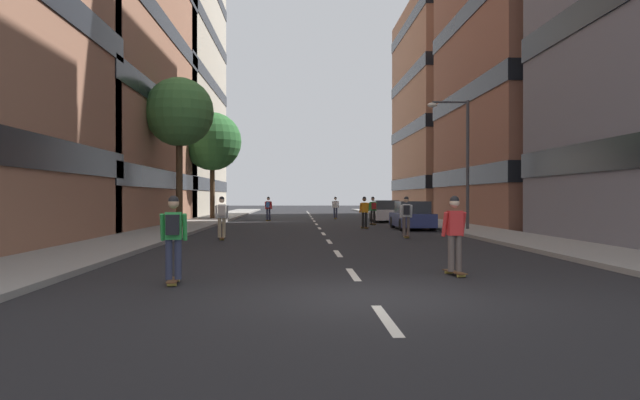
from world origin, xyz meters
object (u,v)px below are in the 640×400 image
(parked_car_near, at_px, (385,212))
(parked_car_mid, at_px, (412,216))
(skater_4, at_px, (373,209))
(street_tree_near, at_px, (179,113))
(skater_3, at_px, (406,214))
(skater_0, at_px, (455,231))
(skater_7, at_px, (364,211))
(skater_5, at_px, (173,234))
(skater_1, at_px, (335,207))
(street_tree_mid, at_px, (212,142))
(skater_2, at_px, (222,215))
(streetlamp_right, at_px, (460,150))
(skater_6, at_px, (268,207))

(parked_car_near, xyz_separation_m, parked_car_mid, (0.00, -9.80, 0.00))
(skater_4, bearing_deg, parked_car_near, 72.13)
(street_tree_near, xyz_separation_m, skater_3, (11.10, -7.43, -5.33))
(skater_0, relative_size, skater_4, 1.00)
(skater_3, height_order, skater_7, same)
(street_tree_near, relative_size, skater_5, 4.57)
(skater_1, distance_m, skater_7, 14.90)
(skater_7, bearing_deg, street_tree_near, -178.73)
(parked_car_near, xyz_separation_m, street_tree_mid, (-12.62, 3.83, 5.25))
(skater_0, xyz_separation_m, skater_5, (-5.99, -1.10, 0.03))
(parked_car_near, xyz_separation_m, skater_2, (-9.29, -17.29, 0.32))
(street_tree_mid, xyz_separation_m, skater_2, (3.33, -21.12, -4.93))
(street_tree_near, bearing_deg, skater_0, -63.34)
(skater_4, bearing_deg, skater_3, -90.46)
(streetlamp_right, bearing_deg, skater_1, 105.92)
(skater_0, bearing_deg, street_tree_near, 116.66)
(skater_0, height_order, skater_5, same)
(skater_5, bearing_deg, parked_car_near, 73.74)
(street_tree_near, bearing_deg, skater_4, 22.05)
(parked_car_mid, distance_m, skater_5, 21.81)
(skater_3, xyz_separation_m, skater_4, (0.10, 11.97, 0.00))
(parked_car_near, distance_m, street_tree_mid, 14.19)
(parked_car_near, xyz_separation_m, skater_6, (-8.30, 1.89, 0.32))
(street_tree_mid, relative_size, skater_5, 4.52)
(parked_car_mid, relative_size, skater_3, 2.47)
(streetlamp_right, xyz_separation_m, skater_7, (-4.51, 3.20, -3.15))
(skater_3, bearing_deg, parked_car_near, 84.69)
(skater_6, bearing_deg, parked_car_near, -12.85)
(skater_0, bearing_deg, skater_2, 119.95)
(parked_car_mid, height_order, skater_4, skater_4)
(parked_car_mid, height_order, skater_3, skater_3)
(parked_car_near, distance_m, skater_7, 9.08)
(skater_7, bearing_deg, skater_5, -106.49)
(skater_6, bearing_deg, skater_4, -42.60)
(skater_5, bearing_deg, street_tree_mid, 96.65)
(skater_3, height_order, skater_6, same)
(street_tree_near, relative_size, streetlamp_right, 1.25)
(parked_car_mid, distance_m, skater_2, 11.93)
(street_tree_mid, bearing_deg, skater_2, -81.03)
(street_tree_mid, distance_m, skater_0, 34.38)
(parked_car_near, bearing_deg, skater_6, 167.15)
(parked_car_mid, xyz_separation_m, skater_1, (-3.11, 15.95, 0.29))
(skater_2, xyz_separation_m, skater_5, (0.59, -12.52, 0.00))
(skater_0, relative_size, skater_3, 1.00)
(parked_car_mid, xyz_separation_m, skater_4, (-1.43, 5.38, 0.32))
(street_tree_near, xyz_separation_m, skater_5, (3.92, -20.85, -5.33))
(parked_car_near, distance_m, street_tree_near, 16.47)
(skater_1, xyz_separation_m, skater_7, (0.65, -14.88, 0.00))
(skater_1, distance_m, skater_2, 24.23)
(parked_car_near, bearing_deg, skater_3, -95.31)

